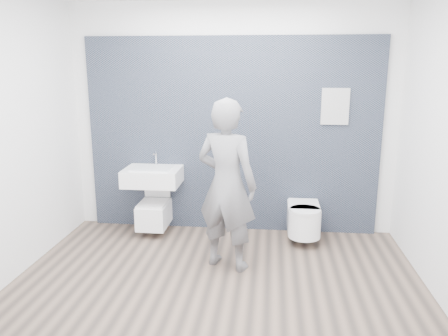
# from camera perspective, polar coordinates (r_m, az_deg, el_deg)

# --- Properties ---
(ground) EXTENTS (4.00, 4.00, 0.00)m
(ground) POSITION_cam_1_polar(r_m,az_deg,el_deg) (4.40, -0.88, -14.62)
(ground) COLOR brown
(ground) RESTS_ON ground
(room_shell) EXTENTS (4.00, 4.00, 4.00)m
(room_shell) POSITION_cam_1_polar(r_m,az_deg,el_deg) (3.90, -0.97, 8.58)
(room_shell) COLOR silver
(room_shell) RESTS_ON ground
(tile_wall) EXTENTS (3.60, 0.06, 2.40)m
(tile_wall) POSITION_cam_1_polar(r_m,az_deg,el_deg) (5.73, 0.96, -7.76)
(tile_wall) COLOR black
(tile_wall) RESTS_ON ground
(washbasin) EXTENTS (0.68, 0.51, 0.51)m
(washbasin) POSITION_cam_1_polar(r_m,az_deg,el_deg) (5.41, -9.32, -1.03)
(washbasin) COLOR white
(washbasin) RESTS_ON ground
(toilet_square) EXTENTS (0.35, 0.50, 0.68)m
(toilet_square) POSITION_cam_1_polar(r_m,az_deg,el_deg) (5.55, -9.11, -5.74)
(toilet_square) COLOR white
(toilet_square) RESTS_ON ground
(toilet_rounded) EXTENTS (0.38, 0.64, 0.34)m
(toilet_rounded) POSITION_cam_1_polar(r_m,az_deg,el_deg) (5.30, 10.39, -6.60)
(toilet_rounded) COLOR white
(toilet_rounded) RESTS_ON ground
(info_placard) EXTENTS (0.32, 0.03, 0.43)m
(info_placard) POSITION_cam_1_polar(r_m,az_deg,el_deg) (5.72, 13.41, -8.19)
(info_placard) COLOR white
(info_placard) RESTS_ON ground
(visitor) EXTENTS (0.75, 0.62, 1.76)m
(visitor) POSITION_cam_1_polar(r_m,az_deg,el_deg) (4.41, 0.36, -2.25)
(visitor) COLOR slate
(visitor) RESTS_ON ground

